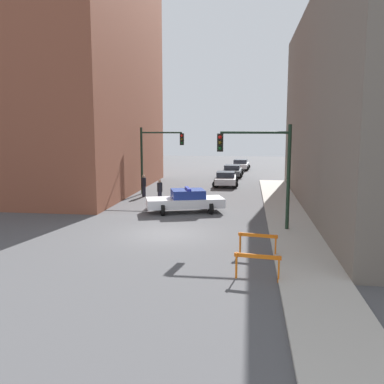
# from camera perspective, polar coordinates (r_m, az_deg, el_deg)

# --- Properties ---
(ground_plane) EXTENTS (120.00, 120.00, 0.00)m
(ground_plane) POSITION_cam_1_polar(r_m,az_deg,el_deg) (21.09, -3.42, -5.59)
(ground_plane) COLOR #4C4C4F
(sidewalk_right) EXTENTS (2.40, 44.00, 0.12)m
(sidewalk_right) POSITION_cam_1_polar(r_m,az_deg,el_deg) (20.82, 13.66, -5.84)
(sidewalk_right) COLOR #B2ADA3
(sidewalk_right) RESTS_ON ground_plane
(building_corner_left) EXTENTS (14.00, 20.00, 18.90)m
(building_corner_left) POSITION_cam_1_polar(r_m,az_deg,el_deg) (37.87, -17.95, 14.64)
(building_corner_left) COLOR brown
(building_corner_left) RESTS_ON ground_plane
(traffic_light_near) EXTENTS (3.64, 0.35, 5.20)m
(traffic_light_near) POSITION_cam_1_polar(r_m,az_deg,el_deg) (21.52, 9.70, 4.12)
(traffic_light_near) COLOR black
(traffic_light_near) RESTS_ON sidewalk_right
(traffic_light_far) EXTENTS (3.44, 0.35, 5.20)m
(traffic_light_far) POSITION_cam_1_polar(r_m,az_deg,el_deg) (33.48, -4.92, 5.50)
(traffic_light_far) COLOR black
(traffic_light_far) RESTS_ON ground_plane
(police_car) EXTENTS (5.04, 3.17, 1.52)m
(police_car) POSITION_cam_1_polar(r_m,az_deg,el_deg) (26.32, -0.85, -1.14)
(police_car) COLOR white
(police_car) RESTS_ON ground_plane
(parked_car_near) EXTENTS (2.36, 4.35, 1.31)m
(parked_car_near) POSITION_cam_1_polar(r_m,az_deg,el_deg) (38.34, 4.50, 1.79)
(parked_car_near) COLOR silver
(parked_car_near) RESTS_ON ground_plane
(parked_car_mid) EXTENTS (2.37, 4.36, 1.31)m
(parked_car_mid) POSITION_cam_1_polar(r_m,az_deg,el_deg) (45.42, 5.40, 2.82)
(parked_car_mid) COLOR #474C51
(parked_car_mid) RESTS_ON ground_plane
(parked_car_far) EXTENTS (2.44, 4.40, 1.31)m
(parked_car_far) POSITION_cam_1_polar(r_m,az_deg,el_deg) (53.56, 6.50, 3.66)
(parked_car_far) COLOR silver
(parked_car_far) RESTS_ON ground_plane
(pedestrian_crossing) EXTENTS (0.47, 0.47, 1.66)m
(pedestrian_crossing) POSITION_cam_1_polar(r_m,az_deg,el_deg) (29.42, -4.32, 0.13)
(pedestrian_crossing) COLOR black
(pedestrian_crossing) RESTS_ON ground_plane
(pedestrian_corner) EXTENTS (0.42, 0.42, 1.66)m
(pedestrian_corner) POSITION_cam_1_polar(r_m,az_deg,el_deg) (32.51, -6.45, 0.90)
(pedestrian_corner) COLOR black
(pedestrian_corner) RESTS_ON ground_plane
(barrier_front) EXTENTS (1.59, 0.38, 0.90)m
(barrier_front) POSITION_cam_1_polar(r_m,az_deg,el_deg) (14.86, 8.71, -9.27)
(barrier_front) COLOR orange
(barrier_front) RESTS_ON ground_plane
(barrier_mid) EXTENTS (1.59, 0.41, 0.90)m
(barrier_mid) POSITION_cam_1_polar(r_m,az_deg,el_deg) (17.64, 8.76, -6.42)
(barrier_mid) COLOR orange
(barrier_mid) RESTS_ON ground_plane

